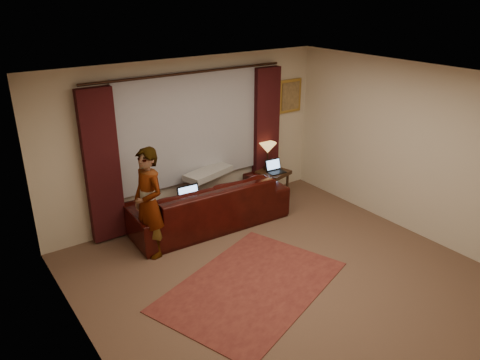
# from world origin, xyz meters

# --- Properties ---
(floor) EXTENTS (5.00, 5.00, 0.01)m
(floor) POSITION_xyz_m (0.00, 0.00, -0.01)
(floor) COLOR brown
(floor) RESTS_ON ground
(ceiling) EXTENTS (5.00, 5.00, 0.02)m
(ceiling) POSITION_xyz_m (0.00, 0.00, 2.60)
(ceiling) COLOR silver
(ceiling) RESTS_ON ground
(wall_back) EXTENTS (5.00, 0.02, 2.60)m
(wall_back) POSITION_xyz_m (0.00, 2.50, 1.30)
(wall_back) COLOR beige
(wall_back) RESTS_ON ground
(wall_left) EXTENTS (0.02, 5.00, 2.60)m
(wall_left) POSITION_xyz_m (-2.50, 0.00, 1.30)
(wall_left) COLOR beige
(wall_left) RESTS_ON ground
(wall_right) EXTENTS (0.02, 5.00, 2.60)m
(wall_right) POSITION_xyz_m (2.50, 0.00, 1.30)
(wall_right) COLOR beige
(wall_right) RESTS_ON ground
(sheer_curtain) EXTENTS (2.50, 0.05, 1.80)m
(sheer_curtain) POSITION_xyz_m (0.00, 2.44, 1.50)
(sheer_curtain) COLOR #A1A1A8
(sheer_curtain) RESTS_ON wall_back
(drape_left) EXTENTS (0.50, 0.14, 2.30)m
(drape_left) POSITION_xyz_m (-1.50, 2.39, 1.18)
(drape_left) COLOR #360E10
(drape_left) RESTS_ON floor
(drape_right) EXTENTS (0.50, 0.14, 2.30)m
(drape_right) POSITION_xyz_m (1.50, 2.39, 1.18)
(drape_right) COLOR #360E10
(drape_right) RESTS_ON floor
(curtain_rod) EXTENTS (0.04, 0.04, 3.40)m
(curtain_rod) POSITION_xyz_m (0.00, 2.39, 2.38)
(curtain_rod) COLOR black
(curtain_rod) RESTS_ON wall_back
(picture_frame) EXTENTS (0.50, 0.04, 0.60)m
(picture_frame) POSITION_xyz_m (2.10, 2.47, 1.75)
(picture_frame) COLOR #B88D38
(picture_frame) RESTS_ON wall_back
(sofa) EXTENTS (2.60, 1.21, 1.03)m
(sofa) POSITION_xyz_m (-0.01, 1.94, 0.52)
(sofa) COLOR black
(sofa) RESTS_ON floor
(throw_blanket) EXTENTS (0.92, 0.57, 0.10)m
(throw_blanket) POSITION_xyz_m (0.18, 2.22, 1.03)
(throw_blanket) COLOR #9C9B95
(throw_blanket) RESTS_ON sofa
(clothing_pile) EXTENTS (0.50, 0.41, 0.20)m
(clothing_pile) POSITION_xyz_m (0.82, 1.70, 0.62)
(clothing_pile) COLOR brown
(clothing_pile) RESTS_ON sofa
(laptop_sofa) EXTENTS (0.38, 0.41, 0.26)m
(laptop_sofa) POSITION_xyz_m (-0.38, 1.78, 0.65)
(laptop_sofa) COLOR black
(laptop_sofa) RESTS_ON sofa
(area_rug) EXTENTS (2.79, 2.31, 0.01)m
(area_rug) POSITION_xyz_m (-0.46, 0.14, 0.01)
(area_rug) COLOR maroon
(area_rug) RESTS_ON floor
(end_table) EXTENTS (0.58, 0.58, 0.55)m
(end_table) POSITION_xyz_m (1.45, 2.09, 0.27)
(end_table) COLOR black
(end_table) RESTS_ON floor
(tiffany_lamp) EXTENTS (0.34, 0.34, 0.49)m
(tiffany_lamp) POSITION_xyz_m (1.42, 2.23, 0.79)
(tiffany_lamp) COLOR olive
(tiffany_lamp) RESTS_ON end_table
(laptop_table) EXTENTS (0.33, 0.35, 0.22)m
(laptop_table) POSITION_xyz_m (1.45, 2.01, 0.66)
(laptop_table) COLOR black
(laptop_table) RESTS_ON end_table
(person) EXTENTS (0.53, 0.53, 1.61)m
(person) POSITION_xyz_m (-1.15, 1.62, 0.80)
(person) COLOR #9C9B95
(person) RESTS_ON floor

